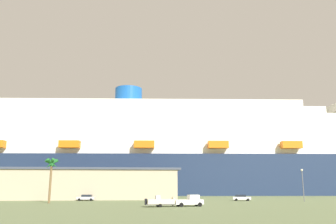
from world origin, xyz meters
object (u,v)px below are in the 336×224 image
Objects in this scene: palm_tree at (51,167)px; street_lamp at (303,180)px; pickup_truck at (190,201)px; parked_car_white_van at (241,198)px; parked_car_yellow_taxi at (142,197)px; cruise_ship at (215,158)px; small_boat_on_trailer at (164,202)px; parked_car_silver_sedan at (86,198)px.

street_lamp is at bearing 5.12° from palm_tree.
pickup_truck is at bearing -23.28° from palm_tree.
parked_car_white_van and parked_car_yellow_taxi have the same top height.
cruise_ship reaches higher than street_lamp.
cruise_ship is 90.24m from small_boat_on_trailer.
parked_car_yellow_taxi is (-10.48, 32.99, -0.21)m from pickup_truck.
parked_car_yellow_taxi is at bearing 98.98° from small_boat_on_trailer.
palm_tree is 16.08m from parked_car_silver_sedan.
cruise_ship is at bearing 99.27° from street_lamp.
small_boat_on_trailer is 33.15m from parked_car_white_van.
parked_car_yellow_taxi is (-5.40, 34.18, -0.13)m from small_boat_on_trailer.
street_lamp is 43.93m from parked_car_yellow_taxi.
street_lamp is (35.95, 20.03, 4.31)m from small_boat_on_trailer.
parked_car_white_van is at bearing 56.08° from pickup_truck.
parked_car_white_van is (16.25, 24.17, -0.21)m from pickup_truck.
cruise_ship is 61.95m from parked_car_white_van.
pickup_truck is 1.23× the size of parked_car_white_van.
parked_car_yellow_taxi is at bearing 161.76° from parked_car_white_van.
street_lamp is (30.86, 18.84, 4.23)m from pickup_truck.
cruise_ship is at bearing 51.92° from parked_car_silver_sedan.
palm_tree is at bearing -136.07° from parked_car_yellow_taxi.
parked_car_yellow_taxi is (-41.35, 14.14, -4.44)m from street_lamp.
cruise_ship is 29.08× the size of palm_tree.
palm_tree is at bearing -125.82° from cruise_ship.
small_boat_on_trailer is at bearing -166.80° from pickup_truck.
parked_car_white_van is 28.15m from parked_car_yellow_taxi.
palm_tree is 2.20× the size of parked_car_silver_sedan.
cruise_ship reaches higher than small_boat_on_trailer.
palm_tree reaches higher than street_lamp.
palm_tree reaches higher than small_boat_on_trailer.
parked_car_white_van is at bearing -3.07° from parked_car_silver_sedan.
parked_car_yellow_taxi is (20.43, 19.68, -7.28)m from palm_tree.
parked_car_yellow_taxi is 0.97× the size of parked_car_silver_sedan.
small_boat_on_trailer is at bearing -106.51° from cruise_ship.
parked_car_white_van is 1.03× the size of parked_car_silver_sedan.
pickup_truck is at bearing -123.92° from parked_car_white_van.
pickup_truck is 1.27× the size of parked_car_silver_sedan.
small_boat_on_trailer is 34.04m from parked_car_silver_sedan.
parked_car_yellow_taxi is 15.98m from parked_car_silver_sedan.
parked_car_white_van is (21.34, 25.37, -0.13)m from small_boat_on_trailer.
parked_car_white_van is at bearing 159.95° from street_lamp.
palm_tree is at bearing -174.88° from street_lamp.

